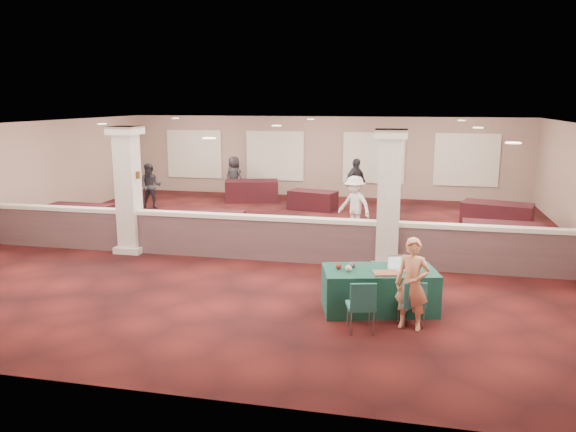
% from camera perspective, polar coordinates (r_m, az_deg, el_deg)
% --- Properties ---
extents(ground, '(16.00, 16.00, 0.00)m').
position_cam_1_polar(ground, '(15.22, -1.13, -2.90)').
color(ground, '#491312').
rests_on(ground, ground).
extents(wall_back, '(16.00, 0.04, 3.20)m').
position_cam_1_polar(wall_back, '(22.69, 3.63, 6.02)').
color(wall_back, gray).
rests_on(wall_back, ground).
extents(wall_front, '(16.00, 0.04, 3.20)m').
position_cam_1_polar(wall_front, '(7.55, -15.66, -6.01)').
color(wall_front, gray).
rests_on(wall_front, ground).
extents(wall_left, '(0.04, 16.00, 3.20)m').
position_cam_1_polar(wall_left, '(18.48, -26.08, 3.56)').
color(wall_left, gray).
rests_on(wall_left, ground).
extents(ceiling, '(16.00, 16.00, 0.02)m').
position_cam_1_polar(ceiling, '(14.74, -1.18, 9.22)').
color(ceiling, white).
rests_on(ceiling, wall_back).
extents(partition_wall, '(15.60, 0.28, 1.10)m').
position_cam_1_polar(partition_wall, '(13.67, -2.61, -2.15)').
color(partition_wall, '#4C3438').
rests_on(partition_wall, ground).
extents(column_left, '(0.72, 0.72, 3.20)m').
position_cam_1_polar(column_left, '(14.75, -15.91, 2.67)').
color(column_left, beige).
rests_on(column_left, ground).
extents(column_right, '(0.72, 0.72, 3.20)m').
position_cam_1_polar(column_right, '(13.01, 10.22, 1.78)').
color(column_right, beige).
rests_on(column_right, ground).
extents(sconce_left, '(0.12, 0.12, 0.18)m').
position_cam_1_polar(sconce_left, '(14.84, -16.94, 4.08)').
color(sconce_left, brown).
rests_on(sconce_left, column_left).
extents(sconce_right, '(0.12, 0.12, 0.18)m').
position_cam_1_polar(sconce_right, '(14.57, -15.02, 4.06)').
color(sconce_right, brown).
rests_on(sconce_right, column_left).
extents(near_table, '(2.24, 1.50, 0.79)m').
position_cam_1_polar(near_table, '(10.60, 9.24, -7.42)').
color(near_table, '#103B2F').
rests_on(near_table, ground).
extents(conf_chair_main, '(0.52, 0.52, 0.82)m').
position_cam_1_polar(conf_chair_main, '(9.93, 12.59, -8.33)').
color(conf_chair_main, '#1D5554').
rests_on(conf_chair_main, ground).
extents(conf_chair_side, '(0.56, 0.56, 0.91)m').
position_cam_1_polar(conf_chair_side, '(9.51, 7.50, -8.72)').
color(conf_chair_side, '#1D5554').
rests_on(conf_chair_side, ground).
extents(woman, '(0.63, 0.48, 1.59)m').
position_cam_1_polar(woman, '(9.77, 12.50, -6.75)').
color(woman, tan).
rests_on(woman, ground).
extents(far_table_front_left, '(1.93, 0.97, 0.78)m').
position_cam_1_polar(far_table_front_left, '(17.84, -20.52, -0.19)').
color(far_table_front_left, black).
rests_on(far_table_front_left, ground).
extents(far_table_front_center, '(1.87, 1.04, 0.73)m').
position_cam_1_polar(far_table_front_center, '(16.06, -7.77, -0.89)').
color(far_table_front_center, black).
rests_on(far_table_front_center, ground).
extents(far_table_front_right, '(2.00, 1.10, 0.79)m').
position_cam_1_polar(far_table_front_right, '(15.19, 20.90, -2.18)').
color(far_table_front_right, black).
rests_on(far_table_front_right, ground).
extents(far_table_back_left, '(2.20, 1.52, 0.81)m').
position_cam_1_polar(far_table_back_left, '(21.65, -3.71, 2.56)').
color(far_table_back_left, black).
rests_on(far_table_back_left, ground).
extents(far_table_back_center, '(1.80, 1.18, 0.67)m').
position_cam_1_polar(far_table_back_center, '(20.01, 2.53, 1.61)').
color(far_table_back_center, black).
rests_on(far_table_back_center, ground).
extents(far_table_back_right, '(2.19, 1.49, 0.81)m').
position_cam_1_polar(far_table_back_right, '(18.03, 20.44, -0.01)').
color(far_table_back_right, black).
rests_on(far_table_back_right, ground).
extents(attendee_a, '(0.86, 0.59, 1.64)m').
position_cam_1_polar(attendee_a, '(20.67, -13.80, 2.97)').
color(attendee_a, black).
rests_on(attendee_a, ground).
extents(attendee_b, '(1.19, 0.99, 1.69)m').
position_cam_1_polar(attendee_b, '(16.40, 6.76, 1.12)').
color(attendee_b, silver).
rests_on(attendee_b, ground).
extents(attendee_c, '(1.01, 1.13, 1.77)m').
position_cam_1_polar(attendee_c, '(20.62, 6.87, 3.39)').
color(attendee_c, black).
rests_on(attendee_c, ground).
extents(attendee_d, '(0.91, 0.71, 1.64)m').
position_cam_1_polar(attendee_d, '(22.62, -5.51, 3.98)').
color(attendee_d, black).
rests_on(attendee_d, ground).
extents(laptop_base, '(0.41, 0.33, 0.02)m').
position_cam_1_polar(laptop_base, '(10.49, 11.10, -5.38)').
color(laptop_base, '#BBBCC0').
rests_on(laptop_base, near_table).
extents(laptop_screen, '(0.35, 0.10, 0.24)m').
position_cam_1_polar(laptop_screen, '(10.57, 10.98, -4.52)').
color(laptop_screen, '#BBBCC0').
rests_on(laptop_screen, near_table).
extents(screen_glow, '(0.31, 0.08, 0.20)m').
position_cam_1_polar(screen_glow, '(10.57, 10.99, -4.61)').
color(screen_glow, silver).
rests_on(screen_glow, near_table).
extents(knitting, '(0.50, 0.42, 0.03)m').
position_cam_1_polar(knitting, '(10.23, 9.90, -5.74)').
color(knitting, '#CC5520').
rests_on(knitting, near_table).
extents(yarn_cream, '(0.12, 0.12, 0.12)m').
position_cam_1_polar(yarn_cream, '(10.26, 6.17, -5.33)').
color(yarn_cream, beige).
rests_on(yarn_cream, near_table).
extents(yarn_red, '(0.11, 0.11, 0.11)m').
position_cam_1_polar(yarn_red, '(10.40, 5.16, -5.11)').
color(yarn_red, maroon).
rests_on(yarn_red, near_table).
extents(yarn_grey, '(0.11, 0.11, 0.11)m').
position_cam_1_polar(yarn_grey, '(10.50, 6.58, -4.95)').
color(yarn_grey, '#46464A').
rests_on(yarn_grey, near_table).
extents(scissors, '(0.13, 0.06, 0.01)m').
position_cam_1_polar(scissors, '(10.36, 13.45, -5.73)').
color(scissors, red).
rests_on(scissors, near_table).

